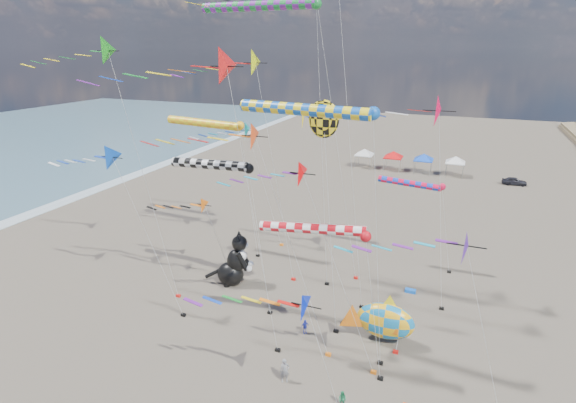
% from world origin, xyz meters
% --- Properties ---
extents(delta_kite_1, '(12.48, 2.65, 17.06)m').
position_xyz_m(delta_kite_1, '(6.45, 17.66, 15.47)').
color(delta_kite_1, '#E9073F').
rests_on(delta_kite_1, ground).
extents(delta_kite_2, '(9.73, 2.04, 13.28)m').
position_xyz_m(delta_kite_2, '(-10.96, 24.28, 11.94)').
color(delta_kite_2, '#17DFD3').
rests_on(delta_kite_2, ground).
extents(delta_kite_3, '(12.87, 1.98, 15.92)m').
position_xyz_m(delta_kite_3, '(-2.79, 8.78, 14.54)').
color(delta_kite_3, '#E94619').
rests_on(delta_kite_3, ground).
extents(delta_kite_4, '(13.44, 2.34, 20.33)m').
position_xyz_m(delta_kite_4, '(-4.93, 7.92, 18.83)').
color(delta_kite_4, red).
rests_on(delta_kite_4, ground).
extents(delta_kite_5, '(9.65, 2.08, 13.67)m').
position_xyz_m(delta_kite_5, '(-13.01, 9.16, 12.33)').
color(delta_kite_5, '#0E47BD').
rests_on(delta_kite_5, ground).
extents(delta_kite_6, '(11.76, 2.28, 21.05)m').
position_xyz_m(delta_kite_6, '(-15.35, 11.44, 19.59)').
color(delta_kite_6, '#1A9B1D').
rests_on(delta_kite_6, ground).
extents(delta_kite_7, '(8.27, 1.56, 7.81)m').
position_xyz_m(delta_kite_7, '(-12.31, 16.59, 6.59)').
color(delta_kite_7, orange).
rests_on(delta_kite_7, ground).
extents(delta_kite_8, '(10.90, 2.27, 20.14)m').
position_xyz_m(delta_kite_8, '(-6.98, 17.74, 18.70)').
color(delta_kite_8, '#D5EC0D').
rests_on(delta_kite_8, ground).
extents(delta_kite_9, '(9.28, 1.77, 8.92)m').
position_xyz_m(delta_kite_9, '(2.15, 2.68, 7.65)').
color(delta_kite_9, '#041FC8').
rests_on(delta_kite_9, ground).
extents(delta_kite_10, '(9.52, 1.99, 12.38)m').
position_xyz_m(delta_kite_10, '(9.79, 4.44, 11.07)').
color(delta_kite_10, '#4A1899').
rests_on(delta_kite_10, ground).
extents(delta_kite_12, '(9.81, 1.80, 14.03)m').
position_xyz_m(delta_kite_12, '(1.07, 8.17, 12.78)').
color(delta_kite_12, '#ED060B').
rests_on(delta_kite_12, ground).
extents(windsock_0, '(10.04, 0.78, 16.97)m').
position_xyz_m(windsock_0, '(1.25, 9.22, 16.51)').
color(windsock_0, blue).
rests_on(windsock_0, ground).
extents(windsock_1, '(11.30, 0.81, 23.50)m').
position_xyz_m(windsock_1, '(-5.79, 18.07, 23.01)').
color(windsock_1, '#188533').
rests_on(windsock_1, ground).
extents(windsock_2, '(8.18, 0.77, 12.18)m').
position_xyz_m(windsock_2, '(-7.14, 11.99, 11.73)').
color(windsock_2, black).
rests_on(windsock_2, ground).
extents(windsock_3, '(8.28, 0.67, 10.04)m').
position_xyz_m(windsock_3, '(2.36, 7.74, 9.64)').
color(windsock_3, red).
rests_on(windsock_3, ground).
extents(windsock_4, '(9.59, 0.82, 13.58)m').
position_xyz_m(windsock_4, '(-13.14, 20.98, 13.12)').
color(windsock_4, '#FFAE15').
rests_on(windsock_4, ground).
extents(windsock_5, '(7.36, 0.63, 8.62)m').
position_xyz_m(windsock_5, '(6.11, 24.46, 8.23)').
color(windsock_5, red).
rests_on(windsock_5, ground).
extents(angelfish_kite, '(3.74, 3.02, 16.73)m').
position_xyz_m(angelfish_kite, '(0.58, 13.53, 15.29)').
color(angelfish_kite, yellow).
rests_on(angelfish_kite, ground).
extents(cat_inflatable, '(4.07, 2.90, 4.96)m').
position_xyz_m(cat_inflatable, '(-7.75, 15.16, 2.48)').
color(cat_inflatable, black).
rests_on(cat_inflatable, ground).
extents(fish_inflatable, '(5.55, 2.74, 3.82)m').
position_xyz_m(fish_inflatable, '(6.23, 11.76, 1.73)').
color(fish_inflatable, '#1276B6').
rests_on(fish_inflatable, ground).
extents(person_adult, '(0.72, 0.64, 1.65)m').
position_xyz_m(person_adult, '(1.18, 5.34, 0.82)').
color(person_adult, gray).
rests_on(person_adult, ground).
extents(child_green, '(0.61, 0.53, 1.06)m').
position_xyz_m(child_green, '(5.12, 4.65, 0.53)').
color(child_green, '#258854').
rests_on(child_green, ground).
extents(child_blue, '(0.66, 0.67, 1.14)m').
position_xyz_m(child_blue, '(0.66, 10.60, 0.57)').
color(child_blue, '#2430AF').
rests_on(child_blue, ground).
extents(kite_bag_2, '(0.90, 0.44, 0.30)m').
position_xyz_m(kite_bag_2, '(7.18, 19.46, 0.15)').
color(kite_bag_2, blue).
rests_on(kite_bag_2, ground).
extents(tent_row, '(19.20, 4.20, 3.80)m').
position_xyz_m(tent_row, '(1.50, 60.00, 3.15)').
color(tent_row, silver).
rests_on(tent_row, ground).
extents(parked_car, '(3.58, 1.60, 1.19)m').
position_xyz_m(parked_car, '(17.83, 58.00, 0.60)').
color(parked_car, '#26262D').
rests_on(parked_car, ground).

